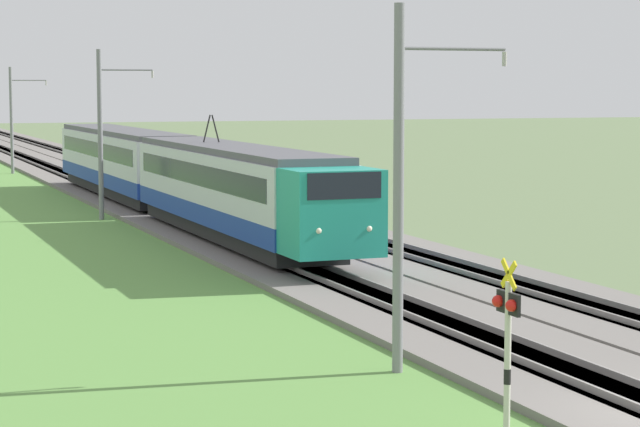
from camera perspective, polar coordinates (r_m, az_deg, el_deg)
ballast_main at (r=69.22m, az=-9.52°, el=0.86°), size 240.00×4.40×0.30m
ballast_adjacent at (r=70.24m, az=-5.85°, el=0.98°), size 240.00×4.40×0.30m
track_main at (r=69.22m, az=-9.52°, el=0.87°), size 240.00×1.57×0.45m
track_adjacent at (r=70.24m, az=-5.85°, el=0.99°), size 240.00×1.57×0.45m
grass_verge at (r=68.38m, az=-14.04°, el=0.63°), size 240.00×12.59×0.12m
passenger_train at (r=56.16m, az=-6.93°, el=1.97°), size 41.83×2.89×4.92m
crossing_signal_near at (r=20.55m, az=8.55°, el=-5.56°), size 0.70×0.23×3.21m
catenary_mast_near at (r=25.43m, az=3.74°, el=1.25°), size 0.22×2.56×7.66m
catenary_mast_mid at (r=56.24m, az=-9.95°, el=3.64°), size 0.22×2.56×7.67m
catenary_mast_far at (r=88.02m, az=-13.88°, el=4.20°), size 0.22×2.56×7.40m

